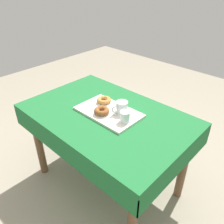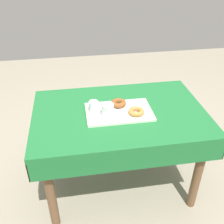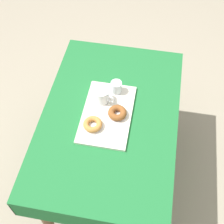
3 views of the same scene
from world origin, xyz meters
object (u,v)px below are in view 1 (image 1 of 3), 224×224
dining_table (106,125)px  tea_mug_left (122,108)px  water_glass_near (125,117)px  donut_plate_left (104,102)px  sugar_donut_right (102,111)px  serving_tray (109,112)px  sugar_donut_left (104,100)px  donut_plate_right (102,114)px

dining_table → tea_mug_left: bearing=33.5°
water_glass_near → donut_plate_left: 0.30m
sugar_donut_right → tea_mug_left: bearing=49.0°
serving_tray → donut_plate_left: (-0.11, 0.06, 0.01)m
water_glass_near → donut_plate_left: water_glass_near is taller
dining_table → serving_tray: bearing=65.3°
dining_table → sugar_donut_left: bearing=142.4°
water_glass_near → sugar_donut_left: bearing=163.2°
tea_mug_left → sugar_donut_right: 0.14m
sugar_donut_left → donut_plate_right: sugar_donut_left is taller
sugar_donut_left → donut_plate_right: bearing=-50.7°
water_glass_near → donut_plate_right: bearing=-168.1°
donut_plate_left → donut_plate_right: same height
serving_tray → water_glass_near: water_glass_near is taller
water_glass_near → donut_plate_left: (-0.28, 0.09, -0.03)m
donut_plate_right → dining_table: bearing=89.5°
donut_plate_right → sugar_donut_right: size_ratio=1.05×
donut_plate_left → sugar_donut_left: (0.00, 0.00, 0.02)m
donut_plate_left → tea_mug_left: bearing=-4.9°
tea_mug_left → donut_plate_right: (-0.09, -0.11, -0.04)m
sugar_donut_left → donut_plate_right: 0.16m
serving_tray → tea_mug_left: tea_mug_left is taller
donut_plate_right → serving_tray: bearing=83.0°
water_glass_near → sugar_donut_right: 0.19m
donut_plate_left → donut_plate_right: (0.10, -0.12, 0.00)m
donut_plate_left → dining_table: bearing=-37.6°
sugar_donut_left → donut_plate_right: (0.10, -0.12, -0.02)m
sugar_donut_right → dining_table: bearing=89.5°
sugar_donut_left → donut_plate_right: size_ratio=0.94×
serving_tray → water_glass_near: size_ratio=5.90×
water_glass_near → sugar_donut_right: bearing=-168.1°
dining_table → donut_plate_right: bearing=-90.5°
sugar_donut_left → sugar_donut_right: sugar_donut_right is taller
dining_table → donut_plate_right: 0.13m
donut_plate_right → sugar_donut_left: bearing=129.3°
tea_mug_left → sugar_donut_right: tea_mug_left is taller
sugar_donut_left → water_glass_near: bearing=-16.8°
serving_tray → donut_plate_right: size_ratio=3.98×
dining_table → sugar_donut_right: size_ratio=11.15×
dining_table → donut_plate_right: size_ratio=10.57×
dining_table → tea_mug_left: tea_mug_left is taller
serving_tray → sugar_donut_right: 0.07m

